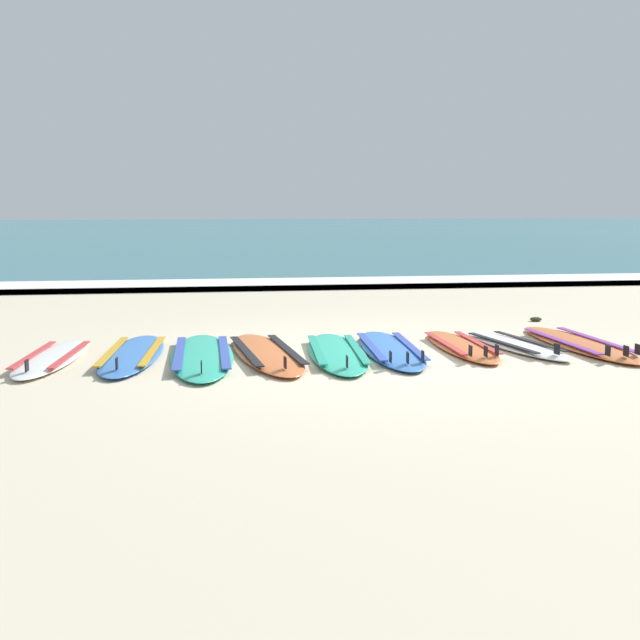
# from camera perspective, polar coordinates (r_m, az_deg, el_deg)

# --- Properties ---
(ground_plane) EXTENTS (80.00, 80.00, 0.00)m
(ground_plane) POSITION_cam_1_polar(r_m,az_deg,el_deg) (8.29, 4.22, -2.75)
(ground_plane) COLOR beige
(sea) EXTENTS (80.00, 60.00, 0.10)m
(sea) POSITION_cam_1_polar(r_m,az_deg,el_deg) (44.48, -5.78, 6.45)
(sea) COLOR teal
(sea) RESTS_ON ground
(wave_foam_strip) EXTENTS (80.00, 1.38, 0.11)m
(wave_foam_strip) POSITION_cam_1_polar(r_m,az_deg,el_deg) (15.29, -1.44, 2.65)
(wave_foam_strip) COLOR white
(wave_foam_strip) RESTS_ON ground
(surfboard_0) EXTENTS (0.69, 2.12, 0.18)m
(surfboard_0) POSITION_cam_1_polar(r_m,az_deg,el_deg) (8.54, -18.91, -2.62)
(surfboard_0) COLOR white
(surfboard_0) RESTS_ON ground
(surfboard_1) EXTENTS (0.73, 2.39, 0.18)m
(surfboard_1) POSITION_cam_1_polar(r_m,az_deg,el_deg) (8.50, -13.48, -2.43)
(surfboard_1) COLOR #3875CC
(surfboard_1) RESTS_ON ground
(surfboard_2) EXTENTS (0.66, 2.60, 0.18)m
(surfboard_2) POSITION_cam_1_polar(r_m,az_deg,el_deg) (8.29, -8.58, -2.56)
(surfboard_2) COLOR #2DB793
(surfboard_2) RESTS_ON ground
(surfboard_3) EXTENTS (0.89, 2.51, 0.18)m
(surfboard_3) POSITION_cam_1_polar(r_m,az_deg,el_deg) (8.35, -3.92, -2.41)
(surfboard_3) COLOR orange
(surfboard_3) RESTS_ON ground
(surfboard_4) EXTENTS (0.73, 2.42, 0.18)m
(surfboard_4) POSITION_cam_1_polar(r_m,az_deg,el_deg) (8.37, 1.23, -2.36)
(surfboard_4) COLOR #2DB793
(surfboard_4) RESTS_ON ground
(surfboard_5) EXTENTS (0.70, 2.39, 0.18)m
(surfboard_5) POSITION_cam_1_polar(r_m,az_deg,el_deg) (8.58, 5.14, -2.13)
(surfboard_5) COLOR #3875CC
(surfboard_5) RESTS_ON ground
(surfboard_6) EXTENTS (0.51, 2.04, 0.18)m
(surfboard_6) POSITION_cam_1_polar(r_m,az_deg,el_deg) (8.88, 10.20, -1.87)
(surfboard_6) COLOR orange
(surfboard_6) RESTS_ON ground
(surfboard_7) EXTENTS (0.85, 1.99, 0.18)m
(surfboard_7) POSITION_cam_1_polar(r_m,az_deg,el_deg) (9.06, 14.02, -1.78)
(surfboard_7) COLOR white
(surfboard_7) RESTS_ON ground
(surfboard_8) EXTENTS (0.73, 2.46, 0.18)m
(surfboard_8) POSITION_cam_1_polar(r_m,az_deg,el_deg) (9.37, 18.27, -1.62)
(surfboard_8) COLOR orange
(surfboard_8) RESTS_ON ground
(seaweed_clump_near_shoreline) EXTENTS (0.17, 0.13, 0.06)m
(seaweed_clump_near_shoreline) POSITION_cam_1_polar(r_m,az_deg,el_deg) (11.21, 15.41, 0.06)
(seaweed_clump_near_shoreline) COLOR #2D381E
(seaweed_clump_near_shoreline) RESTS_ON ground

